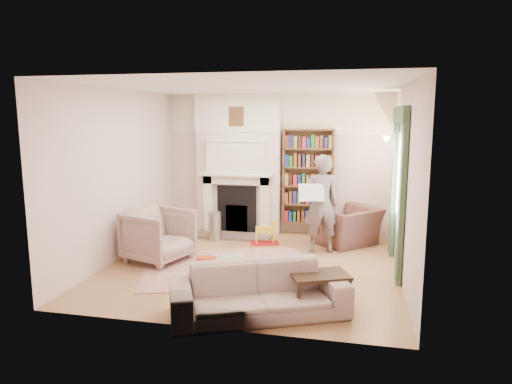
% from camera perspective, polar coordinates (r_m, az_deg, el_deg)
% --- Properties ---
extents(floor, '(4.50, 4.50, 0.00)m').
position_cam_1_polar(floor, '(7.39, -0.42, -9.14)').
color(floor, olive).
rests_on(floor, ground).
extents(ceiling, '(4.50, 4.50, 0.00)m').
position_cam_1_polar(ceiling, '(7.02, -0.45, 13.07)').
color(ceiling, white).
rests_on(ceiling, wall_back).
extents(wall_back, '(4.50, 0.00, 4.50)m').
position_cam_1_polar(wall_back, '(9.26, 2.64, 3.51)').
color(wall_back, beige).
rests_on(wall_back, floor).
extents(wall_front, '(4.50, 0.00, 4.50)m').
position_cam_1_polar(wall_front, '(4.93, -6.21, -1.80)').
color(wall_front, beige).
rests_on(wall_front, floor).
extents(wall_left, '(0.00, 4.50, 4.50)m').
position_cam_1_polar(wall_left, '(7.87, -16.63, 2.08)').
color(wall_left, beige).
rests_on(wall_left, floor).
extents(wall_right, '(0.00, 4.50, 4.50)m').
position_cam_1_polar(wall_right, '(6.94, 18.02, 1.05)').
color(wall_right, beige).
rests_on(wall_right, floor).
extents(fireplace, '(1.70, 0.58, 2.80)m').
position_cam_1_polar(fireplace, '(9.22, -2.17, 3.41)').
color(fireplace, beige).
rests_on(fireplace, floor).
extents(bookcase, '(1.00, 0.24, 1.85)m').
position_cam_1_polar(bookcase, '(9.07, 6.54, 1.91)').
color(bookcase, brown).
rests_on(bookcase, floor).
extents(window, '(0.02, 0.90, 1.30)m').
position_cam_1_polar(window, '(7.32, 17.62, 1.89)').
color(window, silver).
rests_on(window, wall_right).
extents(curtain_left, '(0.07, 0.32, 2.40)m').
position_cam_1_polar(curtain_left, '(6.67, 17.75, -1.00)').
color(curtain_left, '#314A2F').
rests_on(curtain_left, floor).
extents(curtain_right, '(0.07, 0.32, 2.40)m').
position_cam_1_polar(curtain_right, '(8.04, 16.84, 0.77)').
color(curtain_right, '#314A2F').
rests_on(curtain_right, floor).
extents(pelmet, '(0.09, 1.70, 0.24)m').
position_cam_1_polar(pelmet, '(7.26, 17.64, 9.20)').
color(pelmet, '#314A2F').
rests_on(pelmet, wall_right).
extents(wall_sconce, '(0.20, 0.24, 0.24)m').
position_cam_1_polar(wall_sconce, '(8.36, 15.70, 5.97)').
color(wall_sconce, gold).
rests_on(wall_sconce, wall_right).
extents(rug, '(3.02, 2.65, 0.01)m').
position_cam_1_polar(rug, '(7.29, -3.74, -9.37)').
color(rug, tan).
rests_on(rug, floor).
extents(armchair_reading, '(1.41, 1.41, 0.69)m').
position_cam_1_polar(armchair_reading, '(8.64, 11.33, -4.19)').
color(armchair_reading, '#462A25').
rests_on(armchair_reading, floor).
extents(armchair_left, '(1.17, 1.16, 0.85)m').
position_cam_1_polar(armchair_left, '(7.67, -12.08, -5.34)').
color(armchair_left, '#B4A394').
rests_on(armchair_left, floor).
extents(sofa, '(2.24, 1.59, 0.61)m').
position_cam_1_polar(sofa, '(5.55, 0.36, -12.25)').
color(sofa, '#B8AE98').
rests_on(sofa, floor).
extents(man_reading, '(0.72, 0.58, 1.72)m').
position_cam_1_polar(man_reading, '(7.97, 8.13, -1.48)').
color(man_reading, '#61524E').
rests_on(man_reading, floor).
extents(newspaper, '(0.45, 0.25, 0.29)m').
position_cam_1_polar(newspaper, '(7.74, 6.95, -0.06)').
color(newspaper, silver).
rests_on(newspaper, man_reading).
extents(coffee_table, '(0.82, 0.69, 0.45)m').
position_cam_1_polar(coffee_table, '(5.81, 7.91, -12.17)').
color(coffee_table, '#352212').
rests_on(coffee_table, floor).
extents(paraffin_heater, '(0.27, 0.27, 0.55)m').
position_cam_1_polar(paraffin_heater, '(8.78, -5.16, -4.30)').
color(paraffin_heater, '#96989D').
rests_on(paraffin_heater, floor).
extents(rocking_horse, '(0.55, 0.33, 0.46)m').
position_cam_1_polar(rocking_horse, '(8.47, 1.09, -5.11)').
color(rocking_horse, gold).
rests_on(rocking_horse, rug).
extents(board_game, '(0.41, 0.41, 0.03)m').
position_cam_1_polar(board_game, '(7.64, -3.01, -8.32)').
color(board_game, '#D1CE49').
rests_on(board_game, rug).
extents(game_box_lid, '(0.31, 0.23, 0.05)m').
position_cam_1_polar(game_box_lid, '(7.63, -6.31, -8.32)').
color(game_box_lid, red).
rests_on(game_box_lid, rug).
extents(comic_annuals, '(0.47, 0.73, 0.02)m').
position_cam_1_polar(comic_annuals, '(6.96, 1.08, -10.17)').
color(comic_annuals, red).
rests_on(comic_annuals, rug).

